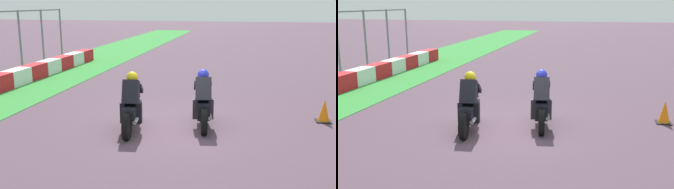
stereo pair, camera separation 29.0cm
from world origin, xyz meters
The scene contains 4 objects.
ground_plane centered at (0.00, 0.00, 0.00)m, with size 120.00×120.00×0.00m, color #533B4A.
rider_lane_a centered at (0.21, -0.84, 0.62)m, with size 2.03×0.61×1.51m.
rider_lane_b centered at (-0.53, 0.88, 0.62)m, with size 2.04×0.58×1.51m.
traffic_cone centered at (1.25, -4.06, 0.29)m, with size 0.40×0.40×0.63m.
Camera 1 is at (-9.58, -1.96, 3.19)m, focal length 41.23 mm.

